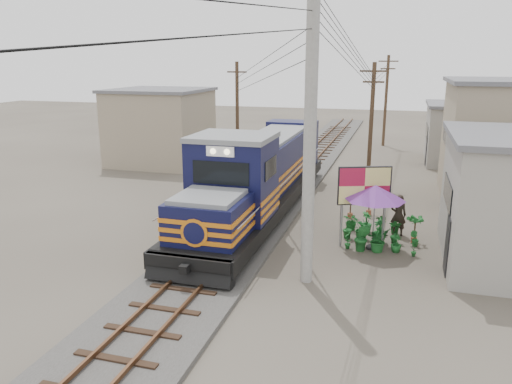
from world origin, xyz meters
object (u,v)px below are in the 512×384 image
(locomotive, at_px, (260,177))
(vendor, at_px, (398,215))
(market_umbrella, at_px, (376,193))
(billboard, at_px, (364,188))

(locomotive, height_order, vendor, locomotive)
(locomotive, height_order, market_umbrella, locomotive)
(billboard, relative_size, vendor, 1.82)
(vendor, bearing_deg, market_umbrella, 58.38)
(locomotive, relative_size, billboard, 5.32)
(market_umbrella, distance_m, vendor, 2.49)
(locomotive, height_order, billboard, locomotive)
(market_umbrella, height_order, vendor, market_umbrella)
(locomotive, xyz_separation_m, billboard, (4.99, -2.92, 0.53))
(locomotive, distance_m, billboard, 5.81)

